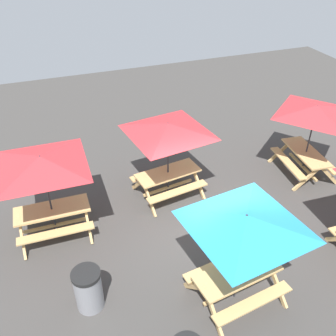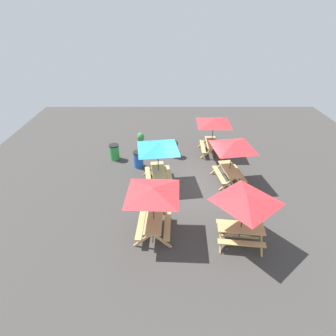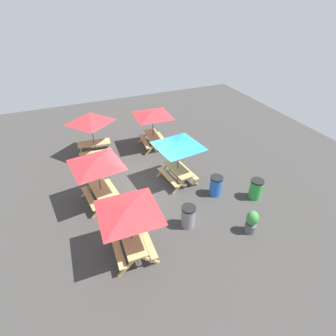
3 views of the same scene
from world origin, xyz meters
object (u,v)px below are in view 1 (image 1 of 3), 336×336
Objects in this scene: picnic_table_0 at (245,228)px; trash_bin_gray at (88,289)px; picnic_table_4 at (42,168)px; picnic_table_1 at (168,134)px; picnic_table_3 at (315,115)px.

picnic_table_0 is 3.37m from trash_bin_gray.
trash_bin_gray is (0.42, -2.45, -1.49)m from picnic_table_4.
picnic_table_0 reaches higher than trash_bin_gray.
picnic_table_0 and picnic_table_1 have the same top height.
picnic_table_1 is 3.25m from picnic_table_4.
trash_bin_gray is (-2.79, -2.94, -1.49)m from picnic_table_1.
picnic_table_0 is at bearing -43.70° from picnic_table_4.
picnic_table_0 is at bearing -96.69° from picnic_table_1.
picnic_table_1 is 1.20× the size of picnic_table_3.
picnic_table_4 is (-7.52, -0.05, 0.00)m from picnic_table_3.
picnic_table_4 is at bearing 96.56° from picnic_table_3.
picnic_table_4 is at bearing -179.67° from picnic_table_1.
picnic_table_0 is 5.37m from picnic_table_3.
picnic_table_1 is 0.99× the size of picnic_table_4.
picnic_table_0 and picnic_table_4 have the same top height.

